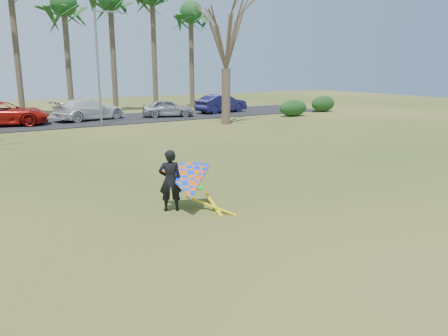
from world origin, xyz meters
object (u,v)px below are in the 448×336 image
car_2 (4,114)px  car_3 (89,109)px  streetlight (100,61)px  kite_flyer (186,182)px  bare_tree_right (226,31)px  car_4 (168,108)px  car_5 (221,103)px

car_2 → car_3: size_ratio=1.08×
streetlight → kite_flyer: (-3.51, -20.07, -3.61)m
bare_tree_right → car_2: (-13.95, 7.13, -5.67)m
bare_tree_right → car_4: bare_tree_right is taller
car_5 → car_4: bearing=86.9°
bare_tree_right → car_5: 9.71m
car_2 → kite_flyer: bearing=-160.4°
streetlight → car_5: bearing=14.0°
car_5 → kite_flyer: bearing=136.8°
car_3 → kite_flyer: kite_flyer is taller
bare_tree_right → kite_flyer: 20.49m
car_5 → car_2: bearing=79.4°
bare_tree_right → car_5: size_ratio=1.88×
bare_tree_right → car_3: bare_tree_right is taller
car_2 → car_4: (12.15, -0.90, -0.12)m
bare_tree_right → car_5: (3.78, 6.89, -5.70)m
streetlight → car_3: streetlight is taller
car_4 → streetlight: bearing=128.5°
streetlight → car_5: 12.51m
car_2 → car_5: car_2 is taller
car_4 → kite_flyer: kite_flyer is taller
car_2 → car_3: car_2 is taller
streetlight → car_2: streetlight is taller
streetlight → car_4: (6.04, 2.23, -3.69)m
car_5 → bare_tree_right: bearing=141.4°
bare_tree_right → streetlight: size_ratio=1.15×
car_5 → kite_flyer: (-15.13, -22.96, -0.01)m
kite_flyer → streetlight: bearing=80.1°
car_2 → kite_flyer: kite_flyer is taller
car_2 → car_5: size_ratio=1.23×
car_3 → car_5: size_ratio=1.14×
bare_tree_right → car_2: 16.66m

